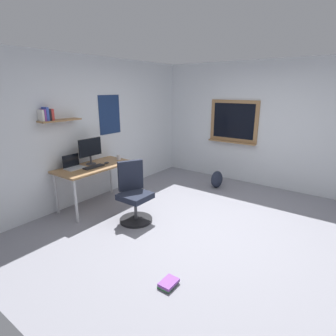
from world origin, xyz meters
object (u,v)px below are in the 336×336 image
(desk, at_px, (94,170))
(laptop, at_px, (73,165))
(backpack, at_px, (217,179))
(keyboard, at_px, (94,167))
(office_chair, at_px, (134,196))
(computer_mouse, at_px, (106,163))
(coffee_mug, at_px, (119,157))
(monitor_primary, at_px, (90,149))
(book_stack_on_floor, at_px, (169,283))

(desk, distance_m, laptop, 0.36)
(desk, distance_m, backpack, 2.55)
(keyboard, bearing_deg, office_chair, -85.10)
(computer_mouse, distance_m, coffee_mug, 0.35)
(monitor_primary, bearing_deg, laptop, 171.73)
(monitor_primary, distance_m, book_stack_on_floor, 2.75)
(laptop, distance_m, monitor_primary, 0.40)
(keyboard, bearing_deg, backpack, -29.72)
(coffee_mug, relative_size, book_stack_on_floor, 0.42)
(computer_mouse, bearing_deg, coffee_mug, 8.14)
(laptop, bearing_deg, monitor_primary, -8.27)
(office_chair, bearing_deg, laptop, 105.72)
(desk, height_order, coffee_mug, coffee_mug)
(office_chair, bearing_deg, keyboard, 94.90)
(office_chair, height_order, coffee_mug, office_chair)
(office_chair, distance_m, coffee_mug, 1.12)
(laptop, xyz_separation_m, monitor_primary, (0.33, -0.05, 0.22))
(computer_mouse, height_order, backpack, computer_mouse)
(monitor_primary, distance_m, computer_mouse, 0.36)
(office_chair, height_order, book_stack_on_floor, office_chair)
(computer_mouse, bearing_deg, desk, 159.00)
(backpack, distance_m, book_stack_on_floor, 3.18)
(office_chair, distance_m, computer_mouse, 0.94)
(coffee_mug, distance_m, book_stack_on_floor, 2.79)
(desk, distance_m, book_stack_on_floor, 2.53)
(desk, height_order, backpack, desk)
(laptop, relative_size, computer_mouse, 2.98)
(backpack, bearing_deg, keyboard, 150.28)
(computer_mouse, xyz_separation_m, backpack, (1.91, -1.25, -0.58))
(office_chair, xyz_separation_m, laptop, (-0.30, 1.08, 0.40))
(computer_mouse, bearing_deg, monitor_primary, 133.80)
(book_stack_on_floor, bearing_deg, backpack, 17.32)
(computer_mouse, bearing_deg, book_stack_on_floor, -117.14)
(office_chair, height_order, monitor_primary, monitor_primary)
(office_chair, xyz_separation_m, keyboard, (-0.07, 0.85, 0.35))
(laptop, relative_size, backpack, 0.85)
(computer_mouse, distance_m, backpack, 2.35)
(desk, distance_m, computer_mouse, 0.25)
(keyboard, relative_size, computer_mouse, 3.56)
(computer_mouse, bearing_deg, backpack, -33.21)
(coffee_mug, xyz_separation_m, book_stack_on_floor, (-1.47, -2.24, -0.77))
(keyboard, xyz_separation_m, computer_mouse, (0.28, 0.00, 0.01))
(laptop, height_order, computer_mouse, laptop)
(computer_mouse, distance_m, book_stack_on_floor, 2.57)
(laptop, distance_m, backpack, 2.91)
(monitor_primary, bearing_deg, office_chair, -91.50)
(desk, bearing_deg, keyboard, -128.95)
(laptop, bearing_deg, backpack, -31.54)
(desk, bearing_deg, backpack, -32.10)
(keyboard, xyz_separation_m, coffee_mug, (0.63, 0.05, 0.04))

